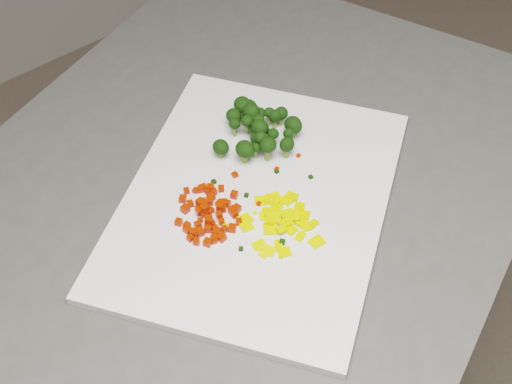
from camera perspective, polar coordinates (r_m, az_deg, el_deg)
counter_block at (r=1.27m, az=-2.15°, el=-14.37°), size 1.16×0.99×0.90m
cutting_board at (r=0.90m, az=-0.00°, el=-0.65°), size 0.52×0.49×0.01m
carrot_pile at (r=0.86m, az=-4.05°, el=-1.32°), size 0.09×0.09×0.03m
pepper_pile at (r=0.86m, az=2.29°, el=-2.31°), size 0.11×0.11×0.01m
broccoli_pile at (r=0.94m, az=-0.16°, el=5.22°), size 0.11×0.11×0.05m
carrot_cube_0 at (r=0.86m, az=-2.77°, el=-2.40°), size 0.01×0.01×0.01m
carrot_cube_1 at (r=0.87m, az=-4.24°, el=-0.75°), size 0.01×0.01×0.01m
carrot_cube_2 at (r=0.87m, az=-4.56°, el=-1.42°), size 0.01×0.01×0.01m
carrot_cube_3 at (r=0.85m, az=-5.02°, el=-3.26°), size 0.01×0.01×0.01m
carrot_cube_4 at (r=0.88m, az=-5.69°, el=-1.36°), size 0.01×0.01×0.01m
carrot_cube_5 at (r=0.87m, az=-3.87°, el=-1.54°), size 0.01×0.01×0.01m
carrot_cube_6 at (r=0.86m, az=-3.51°, el=-2.59°), size 0.01×0.01×0.01m
carrot_cube_7 at (r=0.87m, az=-1.57°, el=-1.33°), size 0.01×0.01×0.01m
carrot_cube_8 at (r=0.85m, az=-4.79°, el=-3.98°), size 0.01×0.01×0.01m
carrot_cube_9 at (r=0.86m, az=-4.68°, el=-2.62°), size 0.01×0.01×0.01m
carrot_cube_10 at (r=0.85m, az=-3.18°, el=-3.23°), size 0.01×0.01×0.01m
carrot_cube_11 at (r=0.87m, az=-4.16°, el=-1.75°), size 0.01×0.01×0.01m
carrot_cube_12 at (r=0.87m, az=-4.14°, el=-1.31°), size 0.01×0.01×0.01m
carrot_cube_13 at (r=0.87m, az=-2.91°, el=-1.16°), size 0.01×0.01×0.01m
carrot_cube_14 at (r=0.87m, az=-4.31°, el=-1.34°), size 0.01×0.01×0.01m
carrot_cube_15 at (r=0.88m, az=-3.71°, el=-0.75°), size 0.01×0.01×0.01m
carrot_cube_16 at (r=0.89m, az=-5.87°, el=-0.56°), size 0.01×0.01×0.01m
carrot_cube_17 at (r=0.87m, az=-1.87°, el=-1.48°), size 0.01×0.01×0.01m
carrot_cube_18 at (r=0.86m, az=-5.55°, el=-2.68°), size 0.01×0.01×0.01m
carrot_cube_19 at (r=0.85m, az=-2.76°, el=-3.66°), size 0.01×0.01×0.01m
carrot_cube_20 at (r=0.85m, az=-2.53°, el=-2.98°), size 0.01×0.01×0.01m
carrot_cube_21 at (r=0.90m, az=-5.58°, el=0.10°), size 0.01×0.01×0.01m
carrot_cube_22 at (r=0.86m, az=-5.69°, el=-2.90°), size 0.01×0.01×0.01m
carrot_cube_23 at (r=0.86m, az=-3.86°, el=-2.93°), size 0.01×0.01×0.01m
carrot_cube_24 at (r=0.90m, az=-3.90°, el=0.09°), size 0.01×0.01×0.01m
carrot_cube_25 at (r=0.87m, az=-1.75°, el=-1.78°), size 0.01×0.01×0.01m
carrot_cube_26 at (r=0.90m, az=-3.68°, el=0.46°), size 0.01×0.01×0.01m
carrot_cube_27 at (r=0.87m, az=-4.61°, el=-1.54°), size 0.01×0.01×0.01m
carrot_cube_28 at (r=0.88m, az=-2.30°, el=-0.92°), size 0.01×0.01×0.01m
carrot_cube_29 at (r=0.86m, az=-3.24°, el=-2.98°), size 0.01×0.01×0.01m
carrot_cube_30 at (r=0.89m, az=-4.45°, el=-0.71°), size 0.01×0.01×0.01m
carrot_cube_31 at (r=0.86m, az=-1.84°, el=-2.82°), size 0.01×0.01×0.01m
carrot_cube_32 at (r=0.86m, az=-5.46°, el=-3.04°), size 0.01×0.01×0.01m
carrot_cube_33 at (r=0.88m, az=-2.93°, el=-0.94°), size 0.01×0.01×0.01m
carrot_cube_34 at (r=0.88m, az=-4.47°, el=-1.28°), size 0.01×0.01×0.01m
carrot_cube_35 at (r=0.85m, az=-4.51°, el=-3.20°), size 0.01×0.01×0.01m
carrot_cube_36 at (r=0.87m, az=-3.73°, el=-2.06°), size 0.01×0.01×0.01m
carrot_cube_37 at (r=0.89m, az=-3.65°, el=-0.53°), size 0.01×0.01×0.01m
carrot_cube_38 at (r=0.85m, az=-3.37°, el=-3.90°), size 0.01×0.01×0.01m
carrot_cube_39 at (r=0.87m, az=-4.24°, el=-1.39°), size 0.01×0.01×0.01m
carrot_cube_40 at (r=0.88m, az=-2.61°, el=-0.90°), size 0.01×0.01×0.01m
carrot_cube_41 at (r=0.87m, az=-3.73°, el=-1.48°), size 0.01×0.01×0.01m
carrot_cube_42 at (r=0.85m, az=-3.33°, el=-3.69°), size 0.01×0.01×0.01m
carrot_cube_43 at (r=0.88m, az=-5.29°, el=-0.94°), size 0.01×0.01×0.01m
carrot_cube_44 at (r=0.89m, az=-1.75°, el=-0.22°), size 0.01×0.01×0.01m
carrot_cube_45 at (r=0.89m, az=-3.62°, el=-0.42°), size 0.01×0.01×0.01m
carrot_cube_46 at (r=0.90m, az=-4.42°, el=0.25°), size 0.01×0.01×0.01m
carrot_cube_47 at (r=0.87m, az=-2.66°, el=-1.33°), size 0.01×0.01×0.01m
carrot_cube_48 at (r=0.90m, az=-4.24°, el=0.34°), size 0.01×0.01×0.01m
carrot_cube_49 at (r=0.85m, az=-3.81°, el=-2.24°), size 0.01×0.01×0.01m
carrot_cube_50 at (r=0.85m, az=-1.91°, el=-2.91°), size 0.01×0.01×0.01m
carrot_cube_51 at (r=0.84m, az=-3.89°, el=-4.04°), size 0.01×0.01×0.01m
carrot_cube_52 at (r=0.90m, az=-2.80°, el=0.27°), size 0.01×0.01×0.01m
carrot_cube_53 at (r=0.86m, az=-1.38°, el=-2.38°), size 0.01×0.01×0.01m
carrot_cube_54 at (r=0.90m, az=-4.86°, el=0.12°), size 0.01×0.01×0.01m
carrot_cube_55 at (r=0.87m, az=-4.07°, el=-1.40°), size 0.01×0.01×0.01m
carrot_cube_56 at (r=0.86m, az=-2.97°, el=-1.82°), size 0.01×0.01×0.01m
carrot_cube_57 at (r=0.88m, az=-2.83°, el=-0.99°), size 0.01×0.01×0.01m
carrot_cube_58 at (r=0.85m, az=-4.84°, el=-3.34°), size 0.01×0.01×0.01m
carrot_cube_59 at (r=0.90m, az=-3.67°, el=0.32°), size 0.01×0.01×0.01m
carrot_cube_60 at (r=0.87m, az=-4.50°, el=-0.83°), size 0.01×0.01×0.01m
carrot_cube_61 at (r=0.89m, az=-3.39°, el=0.02°), size 0.01×0.01×0.01m
carrot_cube_62 at (r=0.85m, az=-3.40°, el=-3.66°), size 0.01×0.01×0.01m
carrot_cube_63 at (r=0.90m, az=-4.78°, el=0.14°), size 0.01×0.01×0.01m
carrot_cube_64 at (r=0.85m, az=-5.03°, el=-3.21°), size 0.01×0.01×0.01m
carrot_cube_65 at (r=0.87m, az=-4.49°, el=-2.26°), size 0.01×0.01×0.01m
carrot_cube_66 at (r=0.87m, az=-4.18°, el=-0.97°), size 0.01×0.01×0.01m
carrot_cube_67 at (r=0.87m, az=-6.21°, el=-2.40°), size 0.01×0.01×0.01m
carrot_cube_68 at (r=0.86m, az=-4.78°, el=-3.10°), size 0.01×0.01×0.01m
carrot_cube_69 at (r=0.85m, az=-5.29°, el=-3.70°), size 0.01×0.01×0.01m
pepper_chunk_0 at (r=0.83m, az=0.77°, el=-4.90°), size 0.02×0.01×0.01m
pepper_chunk_1 at (r=0.89m, az=1.07°, el=-0.60°), size 0.02×0.02×0.01m
pepper_chunk_2 at (r=0.84m, az=1.11°, el=-4.76°), size 0.02×0.02×0.01m
pepper_chunk_3 at (r=0.86m, az=1.16°, el=-2.98°), size 0.02×0.02×0.01m
pepper_chunk_4 at (r=0.85m, az=3.57°, el=-3.57°), size 0.02×0.01×0.00m
pepper_chunk_5 at (r=0.84m, az=2.28°, el=-4.85°), size 0.02×0.02×0.00m
pepper_chunk_6 at (r=0.86m, az=2.39°, el=-2.48°), size 0.02×0.02×0.01m
pepper_chunk_7 at (r=0.88m, az=1.43°, el=-1.43°), size 0.02×0.01×0.01m
pepper_chunk_8 at (r=0.86m, az=1.51°, el=-2.09°), size 0.02×0.02×0.01m
pepper_chunk_9 at (r=0.86m, az=3.63°, el=-2.48°), size 0.02×0.01×0.01m
pepper_chunk_10 at (r=0.87m, az=2.53°, el=-1.72°), size 0.02×0.02×0.01m
pepper_chunk_11 at (r=0.87m, az=-0.90°, el=-2.21°), size 0.02×0.02×0.01m
pepper_chunk_12 at (r=0.87m, az=3.85°, el=-1.83°), size 0.02×0.02×0.00m
pepper_chunk_13 at (r=0.86m, az=-0.78°, el=-2.71°), size 0.02×0.02×0.01m
pepper_chunk_14 at (r=0.89m, az=0.39°, el=-0.71°), size 0.02×0.02×0.01m
pepper_chunk_15 at (r=0.86m, az=2.97°, el=-1.91°), size 0.02×0.02×0.01m
pepper_chunk_16 at (r=0.89m, az=1.48°, el=-0.61°), size 0.02×0.02×0.01m
pepper_chunk_17 at (r=0.87m, az=0.70°, el=-1.94°), size 0.02×0.02×0.01m
pepper_chunk_18 at (r=0.89m, az=2.91°, el=-0.36°), size 0.02×0.02×0.01m
pepper_chunk_19 at (r=0.89m, az=2.43°, el=-0.69°), size 0.01×0.02×0.00m
pepper_chunk_20 at (r=0.89m, az=1.48°, el=-0.34°), size 0.02×0.02×0.00m
pepper_chunk_21 at (r=0.85m, az=2.06°, el=-3.01°), size 0.01×0.01×0.00m
pepper_chunk_22 at (r=0.85m, az=4.88°, el=-4.00°), size 0.02×0.02×0.01m
pepper_chunk_23 at (r=0.84m, az=0.27°, el=-4.30°), size 0.02×0.02×0.01m
pepper_chunk_24 at (r=0.87m, az=0.95°, el=-1.63°), size 0.02×0.02×0.01m
pepper_chunk_25 at (r=0.86m, az=2.82°, el=-3.05°), size 0.01×0.01×0.00m
pepper_chunk_26 at (r=0.84m, az=1.81°, el=-4.26°), size 0.02×0.02×0.00m
pepper_chunk_27 at (r=0.86m, az=1.12°, el=-2.21°), size 0.02×0.02×0.01m
pepper_chunk_28 at (r=0.86m, az=4.08°, el=-2.85°), size 0.01×0.01×0.00m
pepper_chunk_29 at (r=0.88m, az=3.52°, el=-1.21°), size 0.02×0.02×0.01m
pepper_chunk_30 at (r=0.86m, az=4.62°, el=-2.54°), size 0.01×0.01×0.01m
pepper_chunk_31 at (r=0.89m, az=2.34°, el=-0.61°), size 0.02×0.02×0.00m
pepper_chunk_32 at (r=0.88m, az=1.68°, el=-1.26°), size 0.02×0.01×0.00m
broccoli_floret_0 at (r=0.96m, az=0.58°, el=4.83°), size 0.02×0.02×0.02m
broccoli_floret_1 at (r=0.96m, az=2.93°, el=5.11°), size 0.03×0.03×0.03m
broccoli_floret_2 at (r=0.94m, az=0.26°, el=5.01°), size 0.03×0.03×0.03m
broccoli_floret_3 at (r=0.97m, az=1.00°, el=6.02°), size 0.02×0.02×0.03m
broccoli_floret_4 at (r=0.95m, az=1.33°, el=4.36°), size 0.02×0.02×0.03m
broccoli_floret_5 at (r=0.94m, az=2.57°, el=4.34°), size 0.02×0.02×0.03m
broccoli_floret_6 at (r=0.94m, az=0.15°, el=4.15°), size 0.03×0.03×0.03m
broccoli_floret_7 at (r=0.97m, az=-1.84°, el=5.87°), size 0.03×0.03×0.03m
broccoli_floret_8 at (r=0.95m, az=-0.75°, el=5.48°), size 0.02×0.02×0.02m
broccoli_floret_9 at (r=0.93m, az=-0.04°, el=3.33°), size 0.02×0.02×0.02m
broccoli_floret_10 at (r=0.97m, az=1.52°, el=5.83°), size 0.03×0.03×0.03m
broccoli_floret_11 at (r=0.92m, az=-0.94°, el=3.16°), size 0.03×0.03×0.03m
broccoli_floret_12 at (r=0.96m, az=-1.75°, el=5.15°), size 0.02×0.02×0.03m
broccoli_floret_13 at (r=0.93m, az=-2.86°, el=3.43°), size 0.03×0.03×0.02m
broccoli_floret_14 at (r=0.98m, az=-1.11°, el=6.65°), size 0.03×0.03×0.03m
broccoli_floret_15 at (r=0.95m, az=0.19°, el=4.70°), size 0.03×0.03×0.03m
broccoli_floret_16 at (r=0.96m, az=-0.05°, el=5.24°), size 0.02×0.02×0.03m
broccoli_floret_17 at (r=0.98m, az=-0.61°, el=6.47°), size 0.03×0.03×0.03m
broccoli_floret_18 at (r=0.95m, az=-0.12°, el=4.67°), size 0.02×0.02×0.02m
broccoli_floret_19 at (r=0.93m, az=0.34°, el=4.13°), size 0.02×0.02×0.02m
broccoli_floret_20 at (r=0.95m, az=0.04°, el=4.40°), size 0.02×0.02×0.03m
broccoli_floret_21 at (r=0.97m, az=-0.42°, el=6.06°), size 0.03×0.03×0.04m
broccoli_floret_22 at (r=0.98m, az=1.98°, el=6.04°), size 0.03×0.03×0.03m
broccoli_floret_23 at (r=0.93m, az=2.44°, el=3.51°), size 0.03×0.03×0.03m
broccoli_floret_24 at (r=0.92m, az=0.93°, el=3.41°), size 0.03×0.03×0.03m
broccoli_floret_25 at (r=0.97m, az=-0.08°, el=5.75°), size 0.02×0.02×0.02m
broccoli_floret_26 at (r=0.97m, az=0.21°, el=5.98°), size 0.03×0.03×0.03m
broccoli_floret_27 at (r=0.95m, az=0.21°, el=5.50°), size 0.02×0.02×0.03m
stray_bit_0 at (r=0.91m, az=-1.70°, el=1.39°), size 0.01×0.01×0.01m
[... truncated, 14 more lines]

